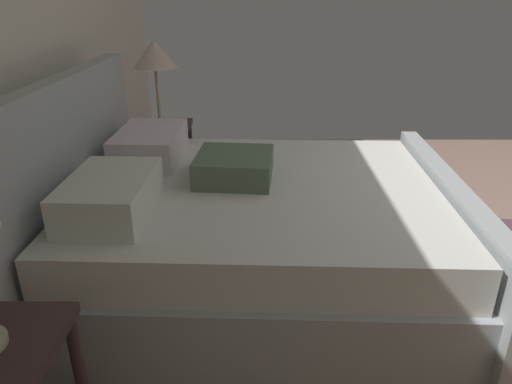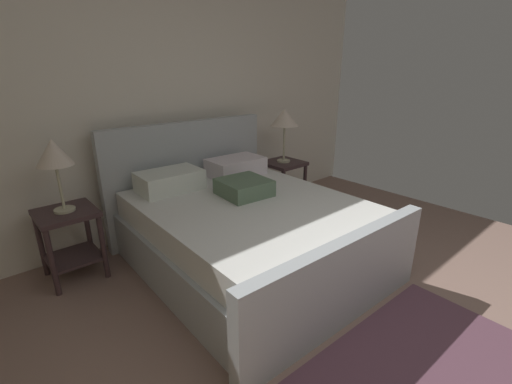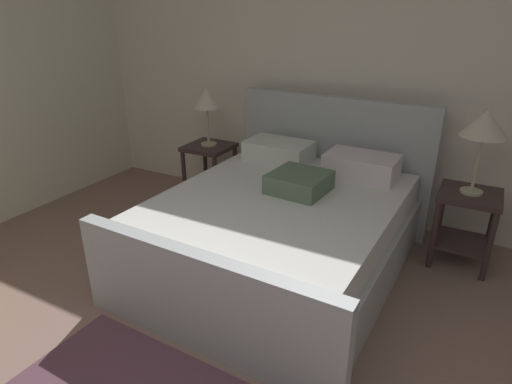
% 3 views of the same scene
% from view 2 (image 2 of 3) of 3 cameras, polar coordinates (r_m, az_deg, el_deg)
% --- Properties ---
extents(wall_back, '(5.55, 0.12, 2.78)m').
position_cam_2_polar(wall_back, '(3.87, -13.26, 14.74)').
color(wall_back, silver).
rests_on(wall_back, ground).
extents(bed, '(1.85, 2.16, 1.17)m').
position_cam_2_polar(bed, '(3.13, -1.99, -5.82)').
color(bed, '#A6ACB0').
rests_on(bed, ground).
extents(nightstand_right, '(0.44, 0.44, 0.60)m').
position_cam_2_polar(nightstand_right, '(4.35, 4.41, 2.41)').
color(nightstand_right, '#3C2A2C').
rests_on(nightstand_right, ground).
extents(table_lamp_right, '(0.32, 0.32, 0.63)m').
position_cam_2_polar(table_lamp_right, '(4.20, 4.67, 11.75)').
color(table_lamp_right, '#B7B293').
rests_on(table_lamp_right, nightstand_right).
extents(nightstand_left, '(0.44, 0.44, 0.60)m').
position_cam_2_polar(nightstand_left, '(3.29, -27.97, -5.89)').
color(nightstand_left, '#3C2A2C').
rests_on(nightstand_left, ground).
extents(table_lamp_left, '(0.27, 0.27, 0.58)m').
position_cam_2_polar(table_lamp_left, '(3.09, -29.91, 5.24)').
color(table_lamp_left, '#B7B293').
rests_on(table_lamp_left, nightstand_left).
extents(area_rug, '(1.64, 1.00, 0.01)m').
position_cam_2_polar(area_rug, '(2.51, 25.26, -24.84)').
color(area_rug, '#583745').
rests_on(area_rug, ground).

